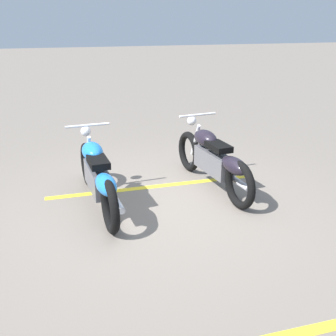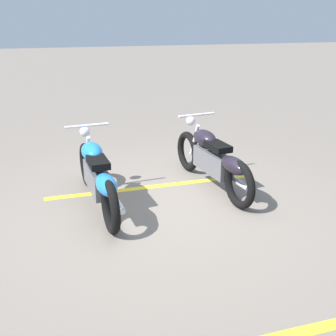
% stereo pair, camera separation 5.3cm
% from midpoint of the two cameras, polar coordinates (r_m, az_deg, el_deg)
% --- Properties ---
extents(ground_plane, '(60.00, 60.00, 0.00)m').
position_cam_midpoint_polar(ground_plane, '(5.66, -0.91, -5.34)').
color(ground_plane, slate).
extents(motorcycle_bright_foreground, '(2.23, 0.62, 1.04)m').
position_cam_midpoint_polar(motorcycle_bright_foreground, '(5.53, -10.12, -1.11)').
color(motorcycle_bright_foreground, black).
rests_on(motorcycle_bright_foreground, ground).
extents(motorcycle_dark_foreground, '(2.22, 0.68, 1.04)m').
position_cam_midpoint_polar(motorcycle_dark_foreground, '(6.10, 6.10, 1.20)').
color(motorcycle_dark_foreground, black).
rests_on(motorcycle_dark_foreground, ground).
extents(parking_stripe_near, '(0.18, 3.20, 0.01)m').
position_cam_midpoint_polar(parking_stripe_near, '(6.27, -2.50, -2.63)').
color(parking_stripe_near, yellow).
rests_on(parking_stripe_near, ground).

